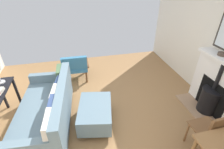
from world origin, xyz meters
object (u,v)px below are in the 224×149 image
sofa (48,110)px  ottoman (95,113)px  armchair_accent (75,66)px  mantel_bowl_near (222,54)px  dining_chair_near_fireplace (212,130)px  fireplace (218,91)px

sofa → ottoman: sofa is taller
armchair_accent → sofa: bearing=69.8°
mantel_bowl_near → dining_chair_near_fireplace: size_ratio=0.17×
fireplace → sofa: (3.15, -0.33, -0.13)m
fireplace → armchair_accent: fireplace is taller
fireplace → mantel_bowl_near: (-0.04, -0.23, 0.66)m
mantel_bowl_near → ottoman: 2.55m
dining_chair_near_fireplace → armchair_accent: bearing=-54.0°
mantel_bowl_near → armchair_accent: bearing=-29.9°
fireplace → dining_chair_near_fireplace: fireplace is taller
armchair_accent → dining_chair_near_fireplace: (-1.84, 2.53, 0.07)m
armchair_accent → mantel_bowl_near: bearing=150.1°
ottoman → dining_chair_near_fireplace: 1.86m
armchair_accent → dining_chair_near_fireplace: size_ratio=0.91×
ottoman → armchair_accent: size_ratio=1.21×
ottoman → fireplace: bearing=174.9°
sofa → ottoman: 0.83m
fireplace → ottoman: bearing=-5.1°
sofa → armchair_accent: size_ratio=2.41×
mantel_bowl_near → sofa: size_ratio=0.08×
mantel_bowl_near → sofa: (3.19, -0.10, -0.79)m
mantel_bowl_near → ottoman: size_ratio=0.16×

